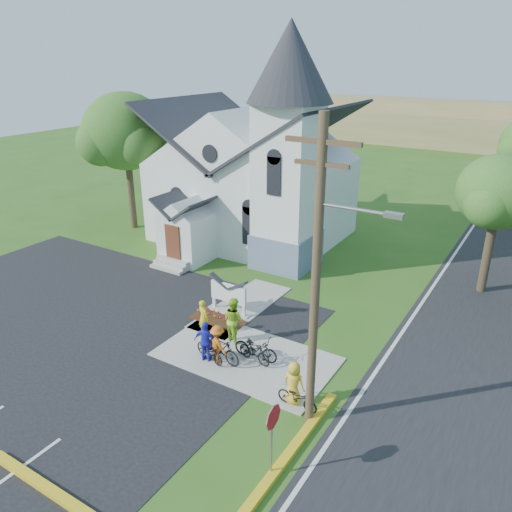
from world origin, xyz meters
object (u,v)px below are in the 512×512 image
Objects in this scene: utility_pole at (318,273)px; cyclist_4 at (294,383)px; church_sign at (229,293)px; bike_4 at (297,398)px; bike_1 at (221,349)px; cyclist_2 at (206,342)px; bike_3 at (254,351)px; cyclist_1 at (234,319)px; stop_sign at (273,426)px; bike_2 at (256,348)px; cyclist_0 at (203,317)px; bike_0 at (210,350)px; cyclist_3 at (217,344)px.

cyclist_4 is (-0.91, 0.47, -4.54)m from utility_pole.
church_sign is 0.22× the size of utility_pole.
church_sign is at bearing 144.40° from utility_pole.
bike_4 is (0.25, -0.17, -0.40)m from cyclist_4.
bike_1 is 1.09× the size of cyclist_2.
utility_pole is 6.21m from bike_3.
utility_pole is at bearing -110.76° from bike_4.
cyclist_1 is at bearing 68.55° from bike_3.
utility_pole is 4.03× the size of stop_sign.
church_sign is 4.31m from bike_3.
church_sign is 1.17× the size of bike_2.
cyclist_0 reaches higher than bike_4.
bike_3 reaches higher than bike_4.
cyclist_2 reaches higher than cyclist_0.
stop_sign is 7.52m from cyclist_1.
stop_sign is at bearing -162.68° from bike_4.
cyclist_1 is at bearing 63.49° from bike_4.
bike_4 is (3.84, -0.89, -0.15)m from bike_1.
cyclist_4 is at bearing 107.15° from stop_sign.
bike_2 is at bearing 172.08° from cyclist_1.
stop_sign is at bearing 159.53° from cyclist_0.
bike_1 is 1.31m from bike_3.
cyclist_1 is (1.57, -1.89, -0.00)m from church_sign.
cyclist_1 is 1.25× the size of bike_3.
utility_pole is 5.88× the size of cyclist_2.
cyclist_4 is (4.04, -0.57, 0.39)m from bike_0.
cyclist_3 is (1.94, -3.57, -0.19)m from church_sign.
church_sign reaches higher than bike_3.
bike_3 is at bearing 151.24° from utility_pole.
bike_2 is at bearing -122.74° from cyclist_3.
cyclist_1 is 1.15× the size of cyclist_2.
cyclist_2 reaches higher than bike_3.
cyclist_0 is at bearing -85.45° from church_sign.
cyclist_4 is (4.08, -2.33, -0.17)m from cyclist_1.
bike_1 is at bearing -169.81° from cyclist_2.
bike_2 is at bearing -39.05° from bike_0.
cyclist_3 is at bearing -170.94° from cyclist_2.
bike_0 is 1.03× the size of cyclist_3.
cyclist_1 is at bearing 150.65° from utility_pole.
bike_3 is at bearing -131.50° from cyclist_3.
utility_pole reaches higher than cyclist_3.
bike_1 is at bearing 126.26° from bike_2.
cyclist_0 is at bearing -20.23° from cyclist_3.
utility_pole reaches higher than bike_1.
stop_sign is 1.53× the size of cyclist_4.
stop_sign is 6.12m from bike_1.
bike_4 is at bearing 147.00° from cyclist_4.
bike_2 is (1.51, 1.03, 0.07)m from bike_0.
utility_pole is 6.17× the size of cyclist_4.
stop_sign is 6.40m from bike_0.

